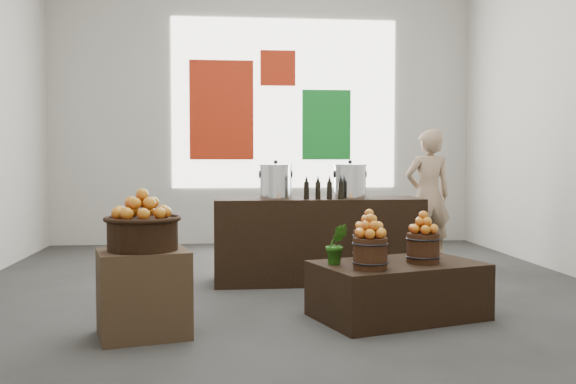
{
  "coord_description": "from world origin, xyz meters",
  "views": [
    {
      "loc": [
        -0.57,
        -5.68,
        1.22
      ],
      "look_at": [
        -0.04,
        -0.4,
        0.94
      ],
      "focal_mm": 40.0,
      "sensor_mm": 36.0,
      "label": 1
    }
  ],
  "objects": [
    {
      "name": "apples_in_bucket_front_left",
      "position": [
        0.47,
        -1.21,
        0.73
      ],
      "size": [
        0.18,
        0.18,
        0.16
      ],
      "primitive_type": null,
      "color": "#97040D",
      "rests_on": "apple_bucket_front_left"
    },
    {
      "name": "deco_red_left",
      "position": [
        -0.6,
        3.47,
        1.9
      ],
      "size": [
        0.9,
        0.04,
        1.4
      ],
      "primitive_type": "cube",
      "color": "#AF240D",
      "rests_on": "back_wall"
    },
    {
      "name": "wicker_basket",
      "position": [
        -1.12,
        -1.27,
        0.7
      ],
      "size": [
        0.47,
        0.47,
        0.22
      ],
      "primitive_type": "cylinder",
      "color": "black",
      "rests_on": "crate"
    },
    {
      "name": "apple_bucket_front_right",
      "position": [
        0.93,
        -0.99,
        0.54
      ],
      "size": [
        0.24,
        0.24,
        0.23
      ],
      "primitive_type": "cylinder",
      "color": "#3B1D10",
      "rests_on": "display_table"
    },
    {
      "name": "back_opening",
      "position": [
        0.3,
        3.48,
        2.0
      ],
      "size": [
        3.2,
        0.02,
        2.4
      ],
      "primitive_type": "cube",
      "color": "white",
      "rests_on": "back_wall"
    },
    {
      "name": "deco_red_upper",
      "position": [
        0.2,
        3.47,
        2.5
      ],
      "size": [
        0.5,
        0.04,
        0.5
      ],
      "primitive_type": "cube",
      "color": "#AF240D",
      "rests_on": "back_wall"
    },
    {
      "name": "stock_pot_left",
      "position": [
        -0.07,
        0.54,
        0.98
      ],
      "size": [
        0.31,
        0.31,
        0.31
      ],
      "primitive_type": "cylinder",
      "color": "silver",
      "rests_on": "counter"
    },
    {
      "name": "ground",
      "position": [
        0.0,
        0.0,
        0.0
      ],
      "size": [
        7.0,
        7.0,
        0.0
      ],
      "primitive_type": "plane",
      "color": "#343431",
      "rests_on": "ground"
    },
    {
      "name": "oil_cruets",
      "position": [
        0.35,
        0.34,
        0.94
      ],
      "size": [
        0.29,
        0.06,
        0.23
      ],
      "primitive_type": null,
      "rotation": [
        0.0,
        0.0,
        0.0
      ],
      "color": "black",
      "rests_on": "counter"
    },
    {
      "name": "display_table",
      "position": [
        0.75,
        -0.95,
        0.21
      ],
      "size": [
        1.4,
        1.09,
        0.42
      ],
      "primitive_type": "cube",
      "rotation": [
        0.0,
        0.0,
        0.31
      ],
      "color": "black",
      "rests_on": "ground"
    },
    {
      "name": "apples_in_bucket_rear",
      "position": [
        0.56,
        -0.77,
        0.73
      ],
      "size": [
        0.18,
        0.18,
        0.16
      ],
      "primitive_type": null,
      "color": "#97040D",
      "rests_on": "apple_bucket_rear"
    },
    {
      "name": "apple_bucket_front_left",
      "position": [
        0.47,
        -1.21,
        0.54
      ],
      "size": [
        0.24,
        0.24,
        0.23
      ],
      "primitive_type": "cylinder",
      "color": "#3B1D10",
      "rests_on": "display_table"
    },
    {
      "name": "apples_in_basket",
      "position": [
        -1.12,
        -1.27,
        0.91
      ],
      "size": [
        0.37,
        0.37,
        0.2
      ],
      "primitive_type": null,
      "color": "#97040D",
      "rests_on": "wicker_basket"
    },
    {
      "name": "shopper",
      "position": [
        1.83,
        1.67,
        0.78
      ],
      "size": [
        0.6,
        0.43,
        1.56
      ],
      "primitive_type": "imported",
      "rotation": [
        0.0,
        0.0,
        3.25
      ],
      "color": "#94775B",
      "rests_on": "ground"
    },
    {
      "name": "deco_green_right",
      "position": [
        0.9,
        3.47,
        1.7
      ],
      "size": [
        0.7,
        0.04,
        1.0
      ],
      "primitive_type": "cube",
      "color": "#137D25",
      "rests_on": "back_wall"
    },
    {
      "name": "herb_garnish_left",
      "position": [
        0.27,
        -0.98,
        0.58
      ],
      "size": [
        0.17,
        0.14,
        0.3
      ],
      "primitive_type": "imported",
      "rotation": [
        0.0,
        0.0,
        0.02
      ],
      "color": "#225C13",
      "rests_on": "display_table"
    },
    {
      "name": "crate",
      "position": [
        -1.12,
        -1.27,
        0.3
      ],
      "size": [
        0.7,
        0.62,
        0.59
      ],
      "primitive_type": "cube",
      "rotation": [
        0.0,
        0.0,
        0.26
      ],
      "color": "#493422",
      "rests_on": "ground"
    },
    {
      "name": "apple_bucket_rear",
      "position": [
        0.56,
        -0.77,
        0.54
      ],
      "size": [
        0.24,
        0.24,
        0.23
      ],
      "primitive_type": "cylinder",
      "color": "#3B1D10",
      "rests_on": "display_table"
    },
    {
      "name": "back_wall",
      "position": [
        0.0,
        3.5,
        2.0
      ],
      "size": [
        6.0,
        0.04,
        4.0
      ],
      "primitive_type": "cube",
      "color": "#B4B1A6",
      "rests_on": "ground"
    },
    {
      "name": "apples_in_bucket_front_right",
      "position": [
        0.93,
        -0.99,
        0.73
      ],
      "size": [
        0.18,
        0.18,
        0.16
      ],
      "primitive_type": null,
      "color": "#97040D",
      "rests_on": "apple_bucket_front_right"
    },
    {
      "name": "herb_garnish_right",
      "position": [
        1.02,
        -0.73,
        0.54
      ],
      "size": [
        0.27,
        0.26,
        0.24
      ],
      "primitive_type": "imported",
      "rotation": [
        0.0,
        0.0,
        0.4
      ],
      "color": "#225C13",
      "rests_on": "display_table"
    },
    {
      "name": "counter",
      "position": [
        0.35,
        0.54,
        0.41
      ],
      "size": [
        2.02,
        0.65,
        0.83
      ],
      "primitive_type": "cube",
      "rotation": [
        0.0,
        0.0,
        0.0
      ],
      "color": "black",
      "rests_on": "ground"
    },
    {
      "name": "stock_pot_center",
      "position": [
        0.67,
        0.54,
        0.98
      ],
      "size": [
        0.31,
        0.31,
        0.31
      ],
      "primitive_type": "cylinder",
      "color": "silver",
      "rests_on": "counter"
    }
  ]
}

